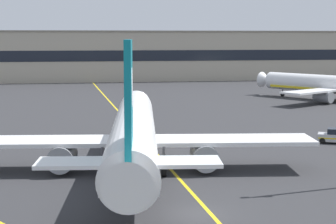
# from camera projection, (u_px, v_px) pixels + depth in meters

# --- Properties ---
(ground_plane) EXTENTS (400.00, 400.00, 0.00)m
(ground_plane) POSITION_uv_depth(u_px,v_px,m) (198.00, 214.00, 39.34)
(ground_plane) COLOR #2D2D30
(taxiway_centreline) EXTENTS (5.33, 179.94, 0.01)m
(taxiway_centreline) POSITION_uv_depth(u_px,v_px,m) (143.00, 139.00, 68.69)
(taxiway_centreline) COLOR yellow
(taxiway_centreline) RESTS_ON ground
(airliner_foreground) EXTENTS (32.35, 41.48, 11.65)m
(airliner_foreground) POSITION_uv_depth(u_px,v_px,m) (133.00, 134.00, 51.31)
(airliner_foreground) COLOR white
(airliner_foreground) RESTS_ON ground
(safety_cone_by_nose_gear) EXTENTS (0.44, 0.44, 0.55)m
(safety_cone_by_nose_gear) POSITION_uv_depth(u_px,v_px,m) (131.00, 139.00, 67.07)
(safety_cone_by_nose_gear) COLOR orange
(safety_cone_by_nose_gear) RESTS_ON ground
(terminal_building) EXTENTS (145.99, 12.40, 13.49)m
(terminal_building) POSITION_uv_depth(u_px,v_px,m) (114.00, 56.00, 158.47)
(terminal_building) COLOR #B2A893
(terminal_building) RESTS_ON ground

